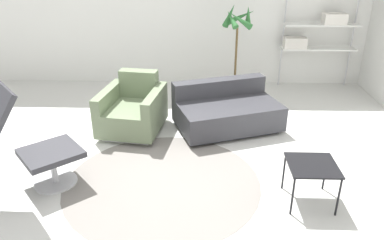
# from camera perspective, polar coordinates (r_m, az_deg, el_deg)

# --- Properties ---
(ground_plane) EXTENTS (12.00, 12.00, 0.00)m
(ground_plane) POSITION_cam_1_polar(r_m,az_deg,el_deg) (4.25, -5.41, -7.47)
(ground_plane) COLOR silver
(wall_back) EXTENTS (12.00, 0.09, 2.80)m
(wall_back) POSITION_cam_1_polar(r_m,az_deg,el_deg) (6.67, -2.76, 17.36)
(wall_back) COLOR silver
(wall_back) RESTS_ON ground_plane
(round_rug) EXTENTS (2.07, 2.07, 0.01)m
(round_rug) POSITION_cam_1_polar(r_m,az_deg,el_deg) (4.02, -4.51, -9.45)
(round_rug) COLOR slate
(round_rug) RESTS_ON ground_plane
(lounge_chair) EXTENTS (1.19, 1.13, 1.22)m
(lounge_chair) POSITION_cam_1_polar(r_m,az_deg,el_deg) (3.86, -27.00, -2.20)
(lounge_chair) COLOR #BCBCC1
(lounge_chair) RESTS_ON ground_plane
(armchair_red) EXTENTS (0.88, 0.98, 0.75)m
(armchair_red) POSITION_cam_1_polar(r_m,az_deg,el_deg) (5.05, -8.95, 1.34)
(armchair_red) COLOR silver
(armchair_red) RESTS_ON ground_plane
(couch_low) EXTENTS (1.54, 1.25, 0.61)m
(couch_low) POSITION_cam_1_polar(r_m,az_deg,el_deg) (5.11, 5.25, 1.28)
(couch_low) COLOR black
(couch_low) RESTS_ON ground_plane
(side_table) EXTENTS (0.45, 0.45, 0.42)m
(side_table) POSITION_cam_1_polar(r_m,az_deg,el_deg) (3.72, 17.84, -6.97)
(side_table) COLOR black
(side_table) RESTS_ON ground_plane
(potted_plant) EXTENTS (0.56, 0.56, 1.50)m
(potted_plant) POSITION_cam_1_polar(r_m,az_deg,el_deg) (6.17, 6.81, 10.46)
(potted_plant) COLOR brown
(potted_plant) RESTS_ON ground_plane
(shelf_unit) EXTENTS (1.24, 0.28, 2.06)m
(shelf_unit) POSITION_cam_1_polar(r_m,az_deg,el_deg) (6.72, 18.57, 13.97)
(shelf_unit) COLOR #BCBCC1
(shelf_unit) RESTS_ON ground_plane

